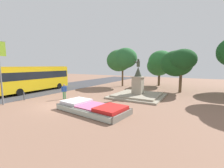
% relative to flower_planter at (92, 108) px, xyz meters
% --- Properties ---
extents(ground_plane, '(79.14, 79.14, 0.00)m').
position_rel_flower_planter_xyz_m(ground_plane, '(-3.86, 0.07, -0.30)').
color(ground_plane, '#8C6651').
extents(street_asphalt_strip, '(8.05, 69.25, 0.01)m').
position_rel_flower_planter_xyz_m(street_asphalt_strip, '(-13.07, 0.07, -0.30)').
color(street_asphalt_strip, '#3D3D42').
rests_on(street_asphalt_strip, ground_plane).
extents(flower_planter, '(6.28, 3.34, 0.69)m').
position_rel_flower_planter_xyz_m(flower_planter, '(0.00, 0.00, 0.00)').
color(flower_planter, '#38281C').
rests_on(flower_planter, ground_plane).
extents(statue_monument, '(5.84, 5.84, 4.50)m').
position_rel_flower_planter_xyz_m(statue_monument, '(1.22, 7.36, 0.30)').
color(statue_monument, gray).
rests_on(statue_monument, ground_plane).
extents(banner_pole, '(0.17, 1.33, 6.48)m').
position_rel_flower_planter_xyz_m(banner_pole, '(-8.62, -2.51, 3.35)').
color(banner_pole, slate).
rests_on(banner_pole, ground_plane).
extents(city_bus, '(2.95, 10.55, 3.57)m').
position_rel_flower_planter_xyz_m(city_bus, '(-12.97, 3.54, 1.74)').
color(city_bus, gold).
rests_on(city_bus, ground_plane).
extents(pedestrian_near_planter, '(0.38, 0.50, 1.68)m').
position_rel_flower_planter_xyz_m(pedestrian_near_planter, '(-5.47, 2.17, 0.67)').
color(pedestrian_near_planter, '#338C4C').
rests_on(pedestrian_near_planter, ground_plane).
extents(kerb_bollard_mid_a, '(0.14, 0.14, 0.91)m').
position_rel_flower_planter_xyz_m(kerb_bollard_mid_a, '(-8.80, -0.40, 0.18)').
color(kerb_bollard_mid_a, '#4C5156').
rests_on(kerb_bollard_mid_a, ground_plane).
extents(park_tree_far_left, '(4.79, 4.88, 5.89)m').
position_rel_flower_planter_xyz_m(park_tree_far_left, '(4.92, 13.28, 3.86)').
color(park_tree_far_left, brown).
rests_on(park_tree_far_left, ground_plane).
extents(park_tree_behind_statue, '(4.68, 4.92, 6.35)m').
position_rel_flower_planter_xyz_m(park_tree_behind_statue, '(1.27, 18.46, 3.76)').
color(park_tree_behind_statue, brown).
rests_on(park_tree_behind_statue, ground_plane).
extents(park_tree_mid_canopy, '(5.62, 4.19, 6.68)m').
position_rel_flower_planter_xyz_m(park_tree_mid_canopy, '(-4.34, 14.32, 4.43)').
color(park_tree_mid_canopy, brown).
rests_on(park_tree_mid_canopy, ground_plane).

